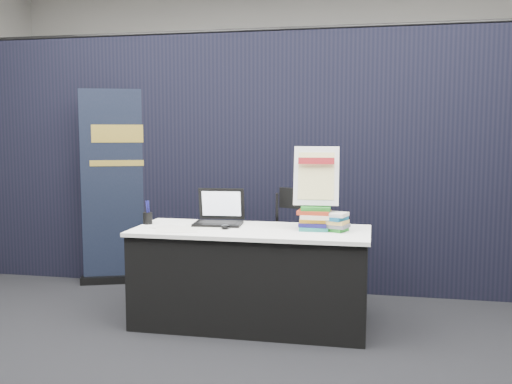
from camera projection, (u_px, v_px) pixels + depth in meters
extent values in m
plane|color=black|center=(234.00, 350.00, 3.90)|extent=(8.00, 8.00, 0.00)
cube|color=beige|center=(305.00, 112.00, 7.61)|extent=(8.00, 0.02, 3.50)
cube|color=black|center=(274.00, 163.00, 5.33)|extent=(6.00, 0.08, 2.40)
cube|color=black|center=(251.00, 279.00, 4.40)|extent=(1.76, 0.71, 0.72)
cube|color=white|center=(251.00, 231.00, 4.36)|extent=(1.80, 0.75, 0.03)
cube|color=black|center=(218.00, 224.00, 4.53)|extent=(0.39, 0.29, 0.02)
cube|color=black|center=(222.00, 204.00, 4.64)|extent=(0.38, 0.10, 0.26)
cube|color=white|center=(222.00, 204.00, 4.64)|extent=(0.32, 0.07, 0.20)
ellipsoid|color=black|center=(225.00, 227.00, 4.36)|extent=(0.08, 0.12, 0.03)
cube|color=silver|center=(177.00, 230.00, 4.28)|extent=(0.36, 0.30, 0.00)
cube|color=silver|center=(173.00, 228.00, 4.37)|extent=(0.37, 0.34, 0.00)
cube|color=silver|center=(204.00, 227.00, 4.43)|extent=(0.34, 0.27, 0.00)
cylinder|color=black|center=(148.00, 218.00, 4.57)|extent=(0.09, 0.09, 0.10)
cube|color=#1D6E66|center=(315.00, 228.00, 4.30)|extent=(0.23, 0.18, 0.03)
cube|color=#15114C|center=(315.00, 224.00, 4.30)|extent=(0.23, 0.18, 0.03)
cube|color=#C3871B|center=(315.00, 220.00, 4.29)|extent=(0.23, 0.18, 0.03)
cube|color=beige|center=(315.00, 216.00, 4.29)|extent=(0.23, 0.18, 0.03)
cube|color=#A13019|center=(315.00, 212.00, 4.29)|extent=(0.23, 0.18, 0.03)
cube|color=#207B24|center=(315.00, 208.00, 4.28)|extent=(0.23, 0.18, 0.03)
cube|color=#207B24|center=(333.00, 229.00, 4.26)|extent=(0.24, 0.21, 0.03)
cube|color=#56575C|center=(333.00, 225.00, 4.25)|extent=(0.24, 0.21, 0.03)
cube|color=tan|center=(333.00, 222.00, 4.25)|extent=(0.24, 0.21, 0.03)
cube|color=navy|center=(334.00, 218.00, 4.25)|extent=(0.24, 0.21, 0.03)
cube|color=silver|center=(334.00, 214.00, 4.24)|extent=(0.24, 0.21, 0.03)
cube|color=black|center=(315.00, 204.00, 4.27)|extent=(0.23, 0.03, 0.01)
cylinder|color=black|center=(305.00, 186.00, 4.35)|extent=(0.02, 0.11, 0.33)
cylinder|color=black|center=(329.00, 186.00, 4.32)|extent=(0.02, 0.11, 0.33)
cube|color=silver|center=(316.00, 176.00, 4.29)|extent=(0.35, 0.15, 0.44)
cube|color=beige|center=(316.00, 176.00, 4.28)|extent=(0.28, 0.11, 0.35)
cube|color=maroon|center=(316.00, 161.00, 4.27)|extent=(0.27, 0.03, 0.05)
cube|color=black|center=(123.00, 279.00, 5.63)|extent=(0.79, 0.38, 0.08)
cube|color=black|center=(121.00, 187.00, 5.56)|extent=(0.72, 0.30, 1.90)
cube|color=gold|center=(119.00, 134.00, 5.49)|extent=(0.49, 0.19, 0.17)
cube|color=gold|center=(120.00, 163.00, 5.52)|extent=(0.53, 0.20, 0.06)
cylinder|color=black|center=(268.00, 290.00, 4.49)|extent=(0.02, 0.02, 0.49)
cylinder|color=black|center=(323.00, 293.00, 4.40)|extent=(0.02, 0.02, 0.49)
cylinder|color=black|center=(277.00, 277.00, 4.91)|extent=(0.02, 0.02, 0.49)
cylinder|color=black|center=(327.00, 279.00, 4.83)|extent=(0.02, 0.02, 0.49)
cube|color=black|center=(299.00, 252.00, 4.63)|extent=(0.59, 0.59, 0.04)
cube|color=black|center=(302.00, 199.00, 4.80)|extent=(0.42, 0.19, 0.17)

